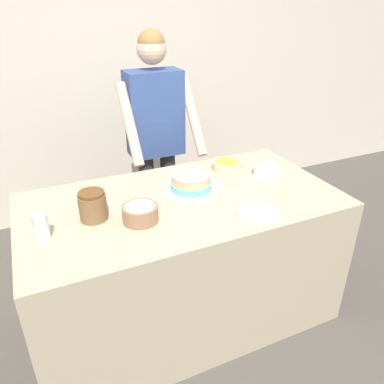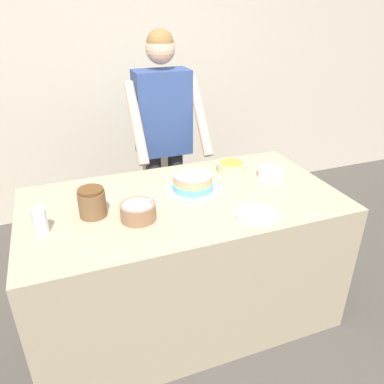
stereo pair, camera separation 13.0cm
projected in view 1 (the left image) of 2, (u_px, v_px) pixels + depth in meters
The scene contains 11 objects.
ground_plane at pixel (217, 366), 2.22m from camera, with size 14.00×14.00×0.00m, color #4C4742.
wall_back at pixel (108, 79), 3.40m from camera, with size 10.00×0.05×2.60m.
counter at pixel (183, 259), 2.41m from camera, with size 1.87×0.98×0.89m.
person_baker at pixel (156, 127), 2.88m from camera, with size 0.56×0.49×1.76m.
cake at pixel (191, 183), 2.30m from camera, with size 0.35×0.35×0.10m.
frosting_bowl_pink at pixel (140, 213), 1.97m from camera, with size 0.19×0.19×0.13m.
frosting_bowl_white at pixel (266, 170), 2.50m from camera, with size 0.17×0.17×0.07m.
frosting_bowl_orange at pixel (227, 165), 2.57m from camera, with size 0.19×0.19×0.06m.
drinking_glass at pixel (41, 227), 1.81m from camera, with size 0.07×0.07×0.13m.
ceramic_plate at pixel (257, 212), 2.06m from camera, with size 0.23×0.23×0.01m.
stoneware_jar at pixel (93, 206), 1.97m from camera, with size 0.15×0.15×0.16m.
Camera 1 is at (-0.76, -1.30, 1.93)m, focal length 35.00 mm.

